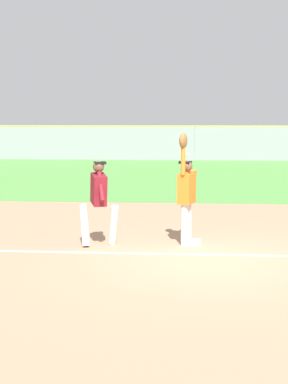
{
  "coord_description": "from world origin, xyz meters",
  "views": [
    {
      "loc": [
        -0.34,
        -10.48,
        2.59
      ],
      "look_at": [
        -1.25,
        1.49,
        1.05
      ],
      "focal_mm": 55.05,
      "sensor_mm": 36.0,
      "label": 1
    }
  ],
  "objects_px": {
    "fielder": "(186,190)",
    "parked_car_tan": "(251,147)",
    "baseball": "(188,155)",
    "parked_car_silver": "(190,147)",
    "parked_car_green": "(43,146)",
    "parked_car_red": "(111,146)",
    "runner": "(99,197)",
    "first_base": "(191,242)"
  },
  "relations": [
    {
      "from": "fielder",
      "to": "parked_car_silver",
      "type": "bearing_deg",
      "value": -71.26
    },
    {
      "from": "first_base",
      "to": "parked_car_silver",
      "type": "height_order",
      "value": "parked_car_silver"
    },
    {
      "from": "baseball",
      "to": "parked_car_red",
      "type": "xyz_separation_m",
      "value": [
        -5.0,
        26.17,
        -1.16
      ]
    },
    {
      "from": "runner",
      "to": "parked_car_red",
      "type": "relative_size",
      "value": 0.38
    },
    {
      "from": "parked_car_red",
      "to": "parked_car_tan",
      "type": "xyz_separation_m",
      "value": [
        8.98,
        0.19,
        0.0
      ]
    },
    {
      "from": "parked_car_green",
      "to": "parked_car_red",
      "type": "bearing_deg",
      "value": -1.66
    },
    {
      "from": "parked_car_tan",
      "to": "fielder",
      "type": "bearing_deg",
      "value": -105.08
    },
    {
      "from": "parked_car_silver",
      "to": "fielder",
      "type": "bearing_deg",
      "value": -94.99
    },
    {
      "from": "baseball",
      "to": "parked_car_tan",
      "type": "relative_size",
      "value": 0.02
    },
    {
      "from": "first_base",
      "to": "parked_car_silver",
      "type": "xyz_separation_m",
      "value": [
        -0.01,
        26.08,
        0.63
      ]
    },
    {
      "from": "fielder",
      "to": "first_base",
      "type": "bearing_deg",
      "value": -139.29
    },
    {
      "from": "first_base",
      "to": "runner",
      "type": "distance_m",
      "value": 2.1
    },
    {
      "from": "runner",
      "to": "baseball",
      "type": "xyz_separation_m",
      "value": [
        1.77,
        0.24,
        0.84
      ]
    },
    {
      "from": "runner",
      "to": "baseball",
      "type": "distance_m",
      "value": 1.98
    },
    {
      "from": "baseball",
      "to": "parked_car_silver",
      "type": "height_order",
      "value": "baseball"
    },
    {
      "from": "parked_car_red",
      "to": "parked_car_tan",
      "type": "height_order",
      "value": "same"
    },
    {
      "from": "baseball",
      "to": "parked_car_tan",
      "type": "bearing_deg",
      "value": 81.41
    },
    {
      "from": "fielder",
      "to": "runner",
      "type": "bearing_deg",
      "value": 27.2
    },
    {
      "from": "first_base",
      "to": "parked_car_tan",
      "type": "distance_m",
      "value": 26.6
    },
    {
      "from": "baseball",
      "to": "parked_car_tan",
      "type": "xyz_separation_m",
      "value": [
        3.98,
        26.37,
        -1.16
      ]
    },
    {
      "from": "parked_car_green",
      "to": "parked_car_silver",
      "type": "distance_m",
      "value": 9.54
    },
    {
      "from": "fielder",
      "to": "parked_car_silver",
      "type": "relative_size",
      "value": 0.5
    },
    {
      "from": "parked_car_green",
      "to": "parked_car_red",
      "type": "relative_size",
      "value": 1.0
    },
    {
      "from": "runner",
      "to": "fielder",
      "type": "bearing_deg",
      "value": -11.55
    },
    {
      "from": "parked_car_tan",
      "to": "parked_car_green",
      "type": "bearing_deg",
      "value": 175.52
    },
    {
      "from": "parked_car_red",
      "to": "parked_car_silver",
      "type": "height_order",
      "value": "same"
    },
    {
      "from": "fielder",
      "to": "parked_car_tan",
      "type": "distance_m",
      "value": 26.66
    },
    {
      "from": "baseball",
      "to": "parked_car_silver",
      "type": "distance_m",
      "value": 26.17
    },
    {
      "from": "parked_car_green",
      "to": "parked_car_red",
      "type": "height_order",
      "value": "same"
    },
    {
      "from": "parked_car_silver",
      "to": "parked_car_green",
      "type": "bearing_deg",
      "value": 176.6
    },
    {
      "from": "parked_car_green",
      "to": "parked_car_red",
      "type": "distance_m",
      "value": 4.49
    },
    {
      "from": "runner",
      "to": "parked_car_green",
      "type": "bearing_deg",
      "value": 86.61
    },
    {
      "from": "runner",
      "to": "parked_car_green",
      "type": "height_order",
      "value": "runner"
    },
    {
      "from": "fielder",
      "to": "parked_car_tan",
      "type": "height_order",
      "value": "fielder"
    },
    {
      "from": "first_base",
      "to": "parked_car_red",
      "type": "bearing_deg",
      "value": 100.99
    },
    {
      "from": "baseball",
      "to": "parked_car_tan",
      "type": "height_order",
      "value": "baseball"
    },
    {
      "from": "parked_car_green",
      "to": "baseball",
      "type": "bearing_deg",
      "value": -74.91
    },
    {
      "from": "runner",
      "to": "parked_car_silver",
      "type": "distance_m",
      "value": 26.44
    },
    {
      "from": "first_base",
      "to": "parked_car_tan",
      "type": "xyz_separation_m",
      "value": [
        3.91,
        26.31,
        0.63
      ]
    },
    {
      "from": "parked_car_red",
      "to": "runner",
      "type": "bearing_deg",
      "value": -88.63
    },
    {
      "from": "runner",
      "to": "parked_car_tan",
      "type": "height_order",
      "value": "runner"
    },
    {
      "from": "runner",
      "to": "parked_car_green",
      "type": "distance_m",
      "value": 27.26
    }
  ]
}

